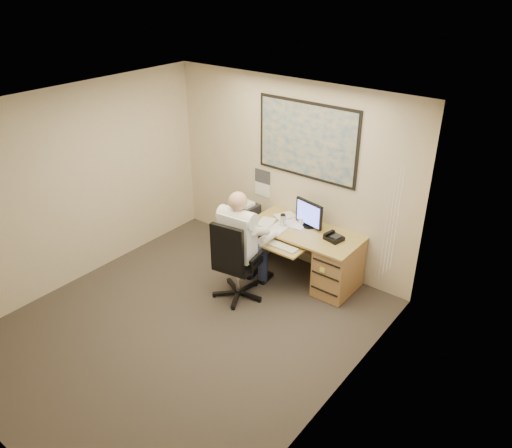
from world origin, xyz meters
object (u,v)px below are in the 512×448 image
Objects in this scene: filing_cabinet at (246,231)px; person at (239,246)px; office_chair at (235,275)px; desk at (324,257)px.

person is at bearing -50.36° from filing_cabinet.
person reaches higher than office_chair.
office_chair is (-0.77, -1.00, -0.10)m from desk.
filing_cabinet is 1.20m from office_chair.
desk is 1.36× the size of office_chair.
office_chair is at bearing -52.99° from filing_cabinet.
office_chair is 0.43m from person.
person is (-0.76, -0.91, 0.32)m from desk.
desk is 1.05× the size of person.
desk is 1.23m from person.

